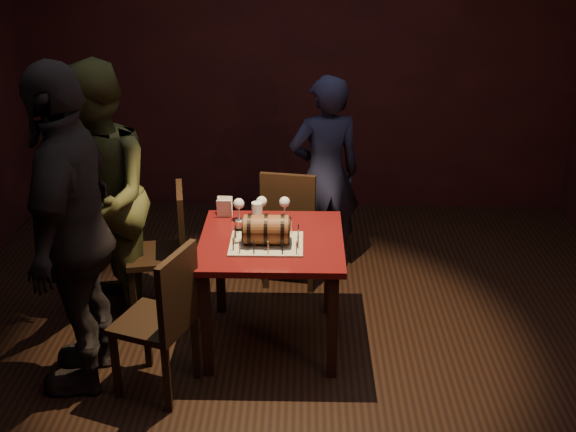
{
  "coord_description": "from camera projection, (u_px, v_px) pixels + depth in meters",
  "views": [
    {
      "loc": [
        0.04,
        -3.94,
        2.68
      ],
      "look_at": [
        -0.05,
        0.05,
        0.95
      ],
      "focal_mm": 45.0,
      "sensor_mm": 36.0,
      "label": 1
    }
  ],
  "objects": [
    {
      "name": "room_shell",
      "position": [
        296.0,
        148.0,
        4.12
      ],
      "size": [
        5.04,
        5.04,
        2.8
      ],
      "color": "black",
      "rests_on": "ground"
    },
    {
      "name": "chair_left_rear",
      "position": [
        168.0,
        245.0,
        4.96
      ],
      "size": [
        0.47,
        0.47,
        0.93
      ],
      "color": "black",
      "rests_on": "ground"
    },
    {
      "name": "birthday_candles",
      "position": [
        266.0,
        237.0,
        4.42
      ],
      "size": [
        0.4,
        0.3,
        0.09
      ],
      "color": "#D6BC80",
      "rests_on": "cake_board"
    },
    {
      "name": "chair_left_front",
      "position": [
        165.0,
        315.0,
        4.12
      ],
      "size": [
        0.51,
        0.51,
        0.93
      ],
      "color": "black",
      "rests_on": "ground"
    },
    {
      "name": "chair_back",
      "position": [
        290.0,
        222.0,
        5.33
      ],
      "size": [
        0.46,
        0.46,
        0.93
      ],
      "color": "black",
      "rests_on": "ground"
    },
    {
      "name": "pint_of_ale",
      "position": [
        257.0,
        214.0,
        4.71
      ],
      "size": [
        0.07,
        0.07,
        0.15
      ],
      "color": "silver",
      "rests_on": "pub_table"
    },
    {
      "name": "wine_glass_right",
      "position": [
        285.0,
        203.0,
        4.75
      ],
      "size": [
        0.07,
        0.07,
        0.16
      ],
      "color": "silver",
      "rests_on": "pub_table"
    },
    {
      "name": "wine_glass_mid",
      "position": [
        262.0,
        203.0,
        4.76
      ],
      "size": [
        0.07,
        0.07,
        0.16
      ],
      "color": "silver",
      "rests_on": "pub_table"
    },
    {
      "name": "pub_table",
      "position": [
        272.0,
        255.0,
        4.56
      ],
      "size": [
        0.9,
        0.9,
        0.75
      ],
      "color": "#440B0D",
      "rests_on": "ground"
    },
    {
      "name": "person_back",
      "position": [
        325.0,
        175.0,
        5.52
      ],
      "size": [
        0.64,
        0.5,
        1.55
      ],
      "primitive_type": "imported",
      "rotation": [
        0.0,
        0.0,
        3.4
      ],
      "color": "#1B1C37",
      "rests_on": "ground"
    },
    {
      "name": "barrel_cake",
      "position": [
        266.0,
        230.0,
        4.4
      ],
      "size": [
        0.34,
        0.2,
        0.2
      ],
      "color": "brown",
      "rests_on": "cake_board"
    },
    {
      "name": "menu_card",
      "position": [
        225.0,
        208.0,
        4.82
      ],
      "size": [
        0.1,
        0.05,
        0.13
      ],
      "primitive_type": null,
      "color": "white",
      "rests_on": "pub_table"
    },
    {
      "name": "person_left_front",
      "position": [
        72.0,
        232.0,
        4.07
      ],
      "size": [
        0.48,
        1.15,
        1.96
      ],
      "primitive_type": "imported",
      "rotation": [
        0.0,
        0.0,
        -1.58
      ],
      "color": "black",
      "rests_on": "ground"
    },
    {
      "name": "wine_glass_left",
      "position": [
        239.0,
        205.0,
        4.73
      ],
      "size": [
        0.07,
        0.07,
        0.16
      ],
      "color": "silver",
      "rests_on": "pub_table"
    },
    {
      "name": "person_left_rear",
      "position": [
        98.0,
        199.0,
        4.73
      ],
      "size": [
        0.95,
        1.06,
        1.81
      ],
      "primitive_type": "imported",
      "rotation": [
        0.0,
        0.0,
        -1.21
      ],
      "color": "#3B3D1E",
      "rests_on": "ground"
    },
    {
      "name": "cake_board",
      "position": [
        266.0,
        244.0,
        4.44
      ],
      "size": [
        0.45,
        0.35,
        0.01
      ],
      "primitive_type": "cube",
      "color": "#ABA38A",
      "rests_on": "pub_table"
    }
  ]
}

